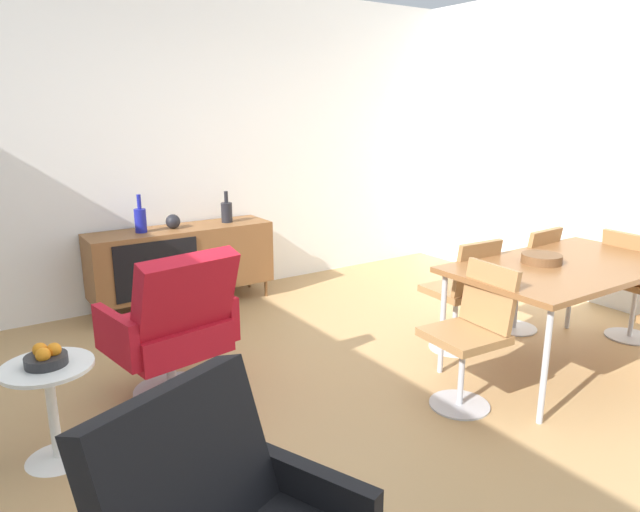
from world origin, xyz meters
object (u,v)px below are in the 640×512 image
object	(u,v)px
sideboard	(182,259)
dining_table	(566,270)
dining_chair_far_end	(633,281)
dining_chair_back_left	(463,290)
dining_chair_near_window	(472,331)
side_table_round	(52,401)
wooden_bowl_on_table	(542,259)
fruit_bowl	(46,357)
vase_sculptural_dark	(227,211)
vase_cobalt	(173,221)
vase_ceramic_small	(140,219)
lounge_chair_red	(173,325)
dining_chair_back_right	(526,275)

from	to	relation	value
sideboard	dining_table	world-z (taller)	dining_table
dining_chair_far_end	dining_chair_back_left	world-z (taller)	same
dining_chair_near_window	side_table_round	distance (m)	2.31
sideboard	wooden_bowl_on_table	distance (m)	2.98
dining_chair_near_window	side_table_round	xyz separation A→B (m)	(-2.17, 0.77, -0.15)
fruit_bowl	vase_sculptural_dark	bearing A→B (deg)	45.62
vase_sculptural_dark	wooden_bowl_on_table	distance (m)	2.76
dining_chair_near_window	fruit_bowl	size ratio (longest dim) A/B	4.28
dining_chair_far_end	vase_cobalt	bearing A→B (deg)	134.80
vase_ceramic_small	lounge_chair_red	distance (m)	1.64
dining_chair_back_left	dining_chair_back_right	distance (m)	0.71
side_table_round	fruit_bowl	xyz separation A→B (m)	(0.00, -0.00, 0.24)
vase_cobalt	dining_chair_back_right	xyz separation A→B (m)	(2.08, -2.08, -0.31)
dining_table	dining_chair_back_right	world-z (taller)	dining_chair_back_right
dining_chair_back_right	lounge_chair_red	world-z (taller)	lounge_chair_red
wooden_bowl_on_table	dining_chair_near_window	world-z (taller)	dining_chair_near_window
vase_ceramic_small	dining_chair_back_left	xyz separation A→B (m)	(1.65, -2.08, -0.36)
dining_chair_far_end	dining_chair_back_right	size ratio (longest dim) A/B	1.00
vase_cobalt	vase_sculptural_dark	distance (m)	0.51
sideboard	lounge_chair_red	size ratio (longest dim) A/B	1.69
sideboard	dining_chair_back_left	xyz separation A→B (m)	(1.32, -2.08, 0.03)
dining_chair_far_end	sideboard	bearing A→B (deg)	134.15
lounge_chair_red	dining_chair_far_end	bearing A→B (deg)	-18.48
dining_table	dining_chair_near_window	xyz separation A→B (m)	(-0.89, -0.00, -0.23)
vase_sculptural_dark	side_table_round	xyz separation A→B (m)	(-1.84, -1.88, -0.50)
dining_chair_back_left	lounge_chair_red	bearing A→B (deg)	165.30
dining_table	wooden_bowl_on_table	bearing A→B (deg)	139.05
vase_ceramic_small	dining_table	bearing A→B (deg)	-52.75
side_table_round	dining_chair_far_end	bearing A→B (deg)	-10.92
vase_ceramic_small	side_table_round	size ratio (longest dim) A/B	0.62
sideboard	vase_cobalt	world-z (taller)	vase_cobalt
dining_chair_back_left	dining_chair_near_window	world-z (taller)	same
dining_chair_near_window	fruit_bowl	xyz separation A→B (m)	(-2.17, 0.77, 0.09)
side_table_round	dining_chair_near_window	bearing A→B (deg)	-19.52
vase_ceramic_small	dining_table	xyz separation A→B (m)	(2.01, -2.64, -0.13)
vase_cobalt	dining_chair_back_left	xyz separation A→B (m)	(1.38, -2.08, -0.31)
sideboard	wooden_bowl_on_table	bearing A→B (deg)	-58.59
dining_chair_back_right	fruit_bowl	xyz separation A→B (m)	(-3.41, 0.21, 0.09)
dining_table	dining_chair_near_window	world-z (taller)	dining_chair_near_window
dining_table	lounge_chair_red	bearing A→B (deg)	155.10
dining_chair_near_window	dining_chair_far_end	bearing A→B (deg)	0.24
sideboard	vase_ceramic_small	xyz separation A→B (m)	(-0.34, 0.00, 0.39)
vase_cobalt	fruit_bowl	size ratio (longest dim) A/B	0.62
vase_cobalt	dining_chair_back_left	bearing A→B (deg)	-56.52
dining_chair_near_window	dining_chair_back_right	size ratio (longest dim) A/B	1.00
vase_cobalt	dining_chair_far_end	distance (m)	3.73
fruit_bowl	dining_chair_back_left	bearing A→B (deg)	-4.35
lounge_chair_red	fruit_bowl	xyz separation A→B (m)	(-0.74, -0.31, 0.09)
side_table_round	sideboard	bearing A→B (deg)	53.45
side_table_round	vase_sculptural_dark	bearing A→B (deg)	45.60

